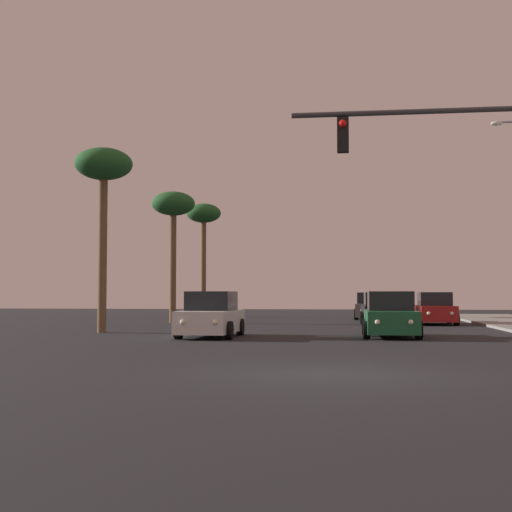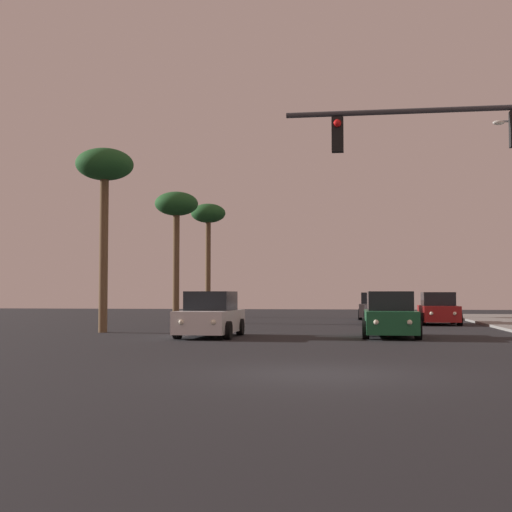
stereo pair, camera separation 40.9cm
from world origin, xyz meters
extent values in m
plane|color=black|center=(0.00, 0.00, 0.00)|extent=(120.00, 120.00, 0.00)
cube|color=slate|center=(1.73, 31.05, 0.58)|extent=(1.95, 4.26, 0.80)
cube|color=black|center=(1.73, 31.20, 1.33)|extent=(1.67, 2.05, 0.70)
cylinder|color=black|center=(0.83, 29.75, 0.32)|extent=(0.24, 0.64, 0.64)
cylinder|color=black|center=(2.63, 29.75, 0.32)|extent=(0.24, 0.64, 0.64)
cylinder|color=black|center=(0.83, 32.35, 0.32)|extent=(0.24, 0.64, 0.64)
cylinder|color=black|center=(2.63, 32.35, 0.32)|extent=(0.24, 0.64, 0.64)
sphere|color=#F2EACC|center=(1.17, 28.93, 0.63)|extent=(0.18, 0.18, 0.18)
sphere|color=#F2EACC|center=(2.29, 28.93, 0.63)|extent=(0.18, 0.18, 0.18)
cube|color=maroon|center=(4.86, 23.89, 0.58)|extent=(1.81, 4.20, 0.80)
cube|color=black|center=(4.86, 24.04, 1.33)|extent=(1.60, 2.00, 0.70)
cylinder|color=black|center=(3.96, 22.59, 0.32)|extent=(0.24, 0.64, 0.64)
cylinder|color=black|center=(5.76, 22.59, 0.32)|extent=(0.24, 0.64, 0.64)
cylinder|color=black|center=(3.96, 25.20, 0.32)|extent=(0.24, 0.64, 0.64)
cylinder|color=black|center=(5.76, 25.20, 0.32)|extent=(0.24, 0.64, 0.64)
sphere|color=#F2EACC|center=(4.30, 21.77, 0.63)|extent=(0.18, 0.18, 0.18)
sphere|color=#F2EACC|center=(5.42, 21.77, 0.63)|extent=(0.18, 0.18, 0.18)
cube|color=silver|center=(-4.64, 11.54, 0.58)|extent=(1.91, 4.24, 0.80)
cube|color=black|center=(-4.64, 11.69, 1.33)|extent=(1.65, 2.04, 0.70)
cylinder|color=black|center=(-5.54, 10.23, 0.32)|extent=(0.24, 0.64, 0.64)
cylinder|color=black|center=(-3.74, 10.23, 0.32)|extent=(0.24, 0.64, 0.64)
cylinder|color=black|center=(-5.54, 12.84, 0.32)|extent=(0.24, 0.64, 0.64)
cylinder|color=black|center=(-3.74, 12.84, 0.32)|extent=(0.24, 0.64, 0.64)
sphere|color=#F2EACC|center=(-5.20, 9.42, 0.63)|extent=(0.18, 0.18, 0.18)
sphere|color=#F2EACC|center=(-4.09, 9.42, 0.63)|extent=(0.18, 0.18, 0.18)
cube|color=#195933|center=(1.92, 12.41, 0.58)|extent=(1.84, 4.22, 0.80)
cube|color=black|center=(1.92, 12.56, 1.33)|extent=(1.62, 2.01, 0.70)
cylinder|color=black|center=(1.02, 11.11, 0.32)|extent=(0.24, 0.64, 0.64)
cylinder|color=black|center=(2.82, 11.11, 0.32)|extent=(0.24, 0.64, 0.64)
cylinder|color=black|center=(1.02, 13.72, 0.32)|extent=(0.24, 0.64, 0.64)
cylinder|color=black|center=(2.82, 13.72, 0.32)|extent=(0.24, 0.64, 0.64)
sphere|color=#F2EACC|center=(1.36, 10.29, 0.63)|extent=(0.18, 0.18, 0.18)
sphere|color=#F2EACC|center=(2.47, 10.29, 0.63)|extent=(0.18, 0.18, 0.18)
cube|color=black|center=(2.03, 23.96, 0.58)|extent=(1.93, 4.25, 0.80)
cube|color=black|center=(2.03, 24.11, 1.33)|extent=(1.66, 2.05, 0.70)
cylinder|color=black|center=(1.13, 22.66, 0.32)|extent=(0.24, 0.64, 0.64)
cylinder|color=black|center=(2.93, 22.66, 0.32)|extent=(0.24, 0.64, 0.64)
cylinder|color=black|center=(1.13, 25.26, 0.32)|extent=(0.24, 0.64, 0.64)
cylinder|color=black|center=(2.93, 25.26, 0.32)|extent=(0.24, 0.64, 0.64)
sphere|color=#F2EACC|center=(1.47, 21.84, 0.63)|extent=(0.18, 0.18, 0.18)
sphere|color=#F2EACC|center=(2.59, 21.84, 0.63)|extent=(0.18, 0.18, 0.18)
cylinder|color=#38383D|center=(3.37, 3.97, 6.22)|extent=(8.81, 0.14, 0.14)
cube|color=black|center=(0.29, 3.97, 5.67)|extent=(0.30, 0.24, 0.90)
sphere|color=red|center=(0.29, 3.83, 5.94)|extent=(0.20, 0.20, 0.20)
ellipsoid|color=silver|center=(6.76, 17.07, 8.92)|extent=(0.50, 0.24, 0.20)
cylinder|color=brown|center=(-9.69, 14.00, 3.26)|extent=(0.36, 0.36, 6.52)
ellipsoid|color=#1E5123|center=(-9.69, 14.00, 7.00)|extent=(2.40, 2.40, 1.32)
cylinder|color=brown|center=(-9.58, 34.00, 3.36)|extent=(0.36, 0.36, 6.72)
ellipsoid|color=#1E5123|center=(-9.58, 34.00, 7.20)|extent=(2.40, 2.40, 1.32)
cylinder|color=brown|center=(-9.23, 24.00, 3.06)|extent=(0.36, 0.36, 6.11)
ellipsoid|color=#1E5123|center=(-9.23, 24.00, 6.59)|extent=(2.40, 2.40, 1.32)
camera|label=1|loc=(0.42, -14.30, 1.58)|focal=50.00mm
camera|label=2|loc=(0.83, -14.25, 1.58)|focal=50.00mm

